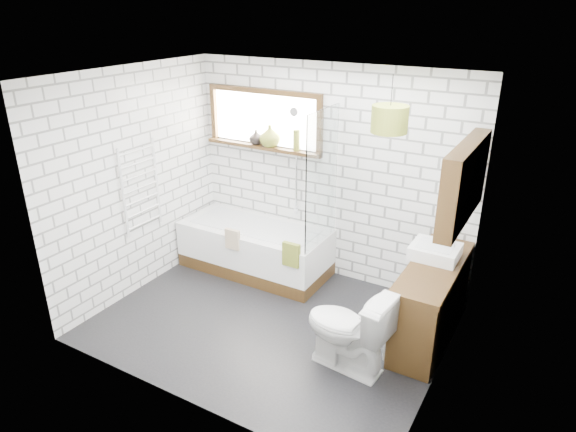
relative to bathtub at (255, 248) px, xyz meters
The scene contains 22 objects.
floor 1.22m from the bathtub, 49.48° to the right, with size 3.40×2.60×0.01m, color black.
ceiling 2.51m from the bathtub, 49.48° to the right, with size 3.40×2.60×0.01m, color white.
wall_back 1.29m from the bathtub, 27.59° to the left, with size 3.40×0.01×2.50m, color white.
wall_front 2.53m from the bathtub, 70.74° to the right, with size 3.40×0.01×2.50m, color white.
wall_left 1.61m from the bathtub, 135.99° to the right, with size 0.01×2.60×2.50m, color white.
wall_right 2.80m from the bathtub, 20.02° to the right, with size 0.01×2.60×2.50m, color white.
window 1.55m from the bathtub, 102.44° to the left, with size 1.52×0.16×0.68m, color #301E0D.
towel_radiator 1.56m from the bathtub, 134.58° to the right, with size 0.06×0.52×1.00m, color white.
mirror_cabinet 2.77m from the bathtub, ahead, with size 0.16×1.20×0.70m, color #301E0D.
shower_riser 1.18m from the bathtub, 43.96° to the left, with size 0.02×0.02×1.30m, color silver.
bathtub is the anchor object (origin of this frame).
shower_screen 1.36m from the bathtub, ahead, with size 0.02×0.72×1.50m, color white.
towel_green 0.88m from the bathtub, 28.48° to the right, with size 0.20×0.05×0.27m, color olive.
towel_beige 0.48m from the bathtub, 96.12° to the right, with size 0.19×0.05×0.24m, color tan.
vanity 2.27m from the bathtub, ahead, with size 0.45×1.39×0.79m, color #301E0D.
basin 2.26m from the bathtub, ahead, with size 0.45×0.39×0.13m, color white.
tap 2.44m from the bathtub, ahead, with size 0.03×0.03×0.17m, color silver.
toilet 2.06m from the bathtub, 33.15° to the right, with size 0.79×0.45×0.81m, color white.
vase_olive 1.36m from the bathtub, 85.23° to the left, with size 0.24×0.24×0.26m, color olive.
vase_dark 1.33m from the bathtub, 117.04° to the left, with size 0.17×0.17×0.18m, color black.
bottle 1.40m from the bathtub, 40.47° to the left, with size 0.08×0.08×0.24m, color olive.
pendant 2.46m from the bathtub, ahead, with size 0.34×0.34×0.25m, color olive.
Camera 1 is at (2.40, -3.78, 3.10)m, focal length 32.00 mm.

